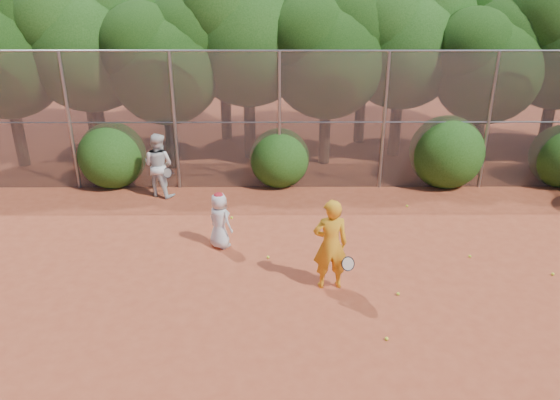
{
  "coord_description": "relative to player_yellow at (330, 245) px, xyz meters",
  "views": [
    {
      "loc": [
        -1.05,
        -9.18,
        6.2
      ],
      "look_at": [
        -1.0,
        2.5,
        1.1
      ],
      "focal_mm": 35.0,
      "sensor_mm": 36.0,
      "label": 1
    }
  ],
  "objects": [
    {
      "name": "player_white",
      "position": [
        -4.45,
        4.88,
        -0.06
      ],
      "size": [
        1.1,
        1.0,
        1.85
      ],
      "rotation": [
        0.0,
        0.0,
        2.74
      ],
      "color": "white",
      "rests_on": "ground"
    },
    {
      "name": "ground",
      "position": [
        -0.01,
        -0.52,
        -0.98
      ],
      "size": [
        80.0,
        80.0,
        0.0
      ],
      "primitive_type": "plane",
      "color": "#9C3D23",
      "rests_on": "ground"
    },
    {
      "name": "tree_1",
      "position": [
        -6.95,
        8.02,
        3.18
      ],
      "size": [
        4.64,
        4.03,
        6.35
      ],
      "color": "black",
      "rests_on": "ground"
    },
    {
      "name": "player_teen",
      "position": [
        -2.42,
        1.75,
        -0.29
      ],
      "size": [
        0.79,
        0.76,
        1.39
      ],
      "rotation": [
        0.0,
        0.0,
        2.44
      ],
      "color": "silver",
      "rests_on": "ground"
    },
    {
      "name": "tree_12",
      "position": [
        6.55,
        10.72,
        3.53
      ],
      "size": [
        5.02,
        4.37,
        6.88
      ],
      "color": "black",
      "rests_on": "ground"
    },
    {
      "name": "player_yellow",
      "position": [
        0.0,
        0.0,
        0.0
      ],
      "size": [
        0.9,
        0.6,
        1.96
      ],
      "rotation": [
        0.0,
        0.0,
        3.24
      ],
      "color": "orange",
      "rests_on": "ground"
    },
    {
      "name": "bush_1",
      "position": [
        -1.01,
        5.78,
        -0.08
      ],
      "size": [
        1.8,
        1.8,
        1.8
      ],
      "primitive_type": "sphere",
      "color": "#1B4411",
      "rests_on": "ground"
    },
    {
      "name": "fence_back",
      "position": [
        -0.13,
        5.48,
        1.07
      ],
      "size": [
        20.05,
        0.09,
        4.03
      ],
      "color": "gray",
      "rests_on": "ground"
    },
    {
      "name": "tree_9",
      "position": [
        -7.95,
        10.32,
        3.36
      ],
      "size": [
        4.83,
        4.2,
        6.62
      ],
      "color": "black",
      "rests_on": "ground"
    },
    {
      "name": "tree_2",
      "position": [
        -4.46,
        7.31,
        2.6
      ],
      "size": [
        3.99,
        3.47,
        5.47
      ],
      "color": "black",
      "rests_on": "ground"
    },
    {
      "name": "tree_10",
      "position": [
        -2.94,
        10.52,
        3.65
      ],
      "size": [
        5.15,
        4.48,
        7.06
      ],
      "color": "black",
      "rests_on": "ground"
    },
    {
      "name": "tree_11",
      "position": [
        2.05,
        10.12,
        3.18
      ],
      "size": [
        4.64,
        4.03,
        6.35
      ],
      "color": "black",
      "rests_on": "ground"
    },
    {
      "name": "ball_1",
      "position": [
        3.33,
        1.18,
        -0.95
      ],
      "size": [
        0.07,
        0.07,
        0.07
      ],
      "primitive_type": "sphere",
      "color": "#E1F12B",
      "rests_on": "ground"
    },
    {
      "name": "tree_3",
      "position": [
        -1.95,
        8.32,
        3.42
      ],
      "size": [
        4.89,
        4.26,
        6.7
      ],
      "color": "black",
      "rests_on": "ground"
    },
    {
      "name": "tree_4",
      "position": [
        0.54,
        7.71,
        2.78
      ],
      "size": [
        4.19,
        3.64,
        5.73
      ],
      "color": "black",
      "rests_on": "ground"
    },
    {
      "name": "bush_0",
      "position": [
        -6.01,
        5.78,
        0.02
      ],
      "size": [
        2.0,
        2.0,
        2.0
      ],
      "primitive_type": "sphere",
      "color": "#1B4411",
      "rests_on": "ground"
    },
    {
      "name": "ball_3",
      "position": [
        4.87,
        0.4,
        -0.95
      ],
      "size": [
        0.07,
        0.07,
        0.07
      ],
      "primitive_type": "sphere",
      "color": "#E1F12B",
      "rests_on": "ground"
    },
    {
      "name": "tree_6",
      "position": [
        5.54,
        7.51,
        2.49
      ],
      "size": [
        3.86,
        3.36,
        5.29
      ],
      "color": "black",
      "rests_on": "ground"
    },
    {
      "name": "ball_0",
      "position": [
        1.38,
        -0.35,
        -0.95
      ],
      "size": [
        0.07,
        0.07,
        0.07
      ],
      "primitive_type": "sphere",
      "color": "#E1F12B",
      "rests_on": "ground"
    },
    {
      "name": "ball_4",
      "position": [
        -1.29,
        1.16,
        -0.95
      ],
      "size": [
        0.07,
        0.07,
        0.07
      ],
      "primitive_type": "sphere",
      "color": "#E1F12B",
      "rests_on": "ground"
    },
    {
      "name": "bush_2",
      "position": [
        3.99,
        5.78,
        0.12
      ],
      "size": [
        2.2,
        2.2,
        2.2
      ],
      "primitive_type": "sphere",
      "color": "#1B4411",
      "rests_on": "ground"
    },
    {
      "name": "tree_0",
      "position": [
        -9.45,
        7.52,
        2.95
      ],
      "size": [
        4.38,
        3.81,
        6.0
      ],
      "color": "black",
      "rests_on": "ground"
    },
    {
      "name": "ball_2",
      "position": [
        0.88,
        -1.79,
        -0.95
      ],
      "size": [
        0.07,
        0.07,
        0.07
      ],
      "primitive_type": "sphere",
      "color": "#E1F12B",
      "rests_on": "ground"
    },
    {
      "name": "tree_5",
      "position": [
        3.05,
        8.52,
        3.07
      ],
      "size": [
        4.51,
        3.92,
        6.17
      ],
      "color": "black",
      "rests_on": "ground"
    },
    {
      "name": "ball_5",
      "position": [
        2.51,
        4.0,
        -0.95
      ],
      "size": [
        0.07,
        0.07,
        0.07
      ],
      "primitive_type": "sphere",
      "color": "#E1F12B",
      "rests_on": "ground"
    }
  ]
}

